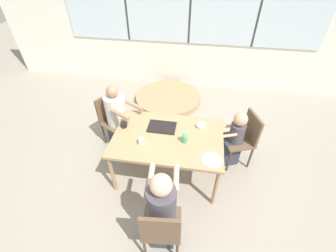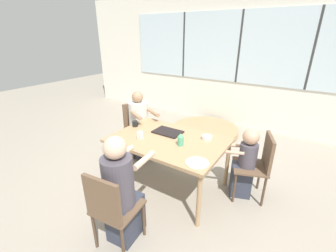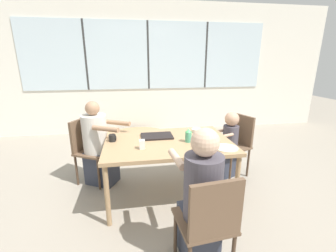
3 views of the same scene
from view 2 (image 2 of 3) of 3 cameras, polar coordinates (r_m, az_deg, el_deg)
ground_plane at (r=3.26m, az=0.00°, el=-14.54°), size 16.00×16.00×0.00m
wall_back_with_windows at (r=5.12m, az=17.48°, el=15.54°), size 8.40×0.08×2.80m
dining_table at (r=2.92m, az=0.00°, el=-4.31°), size 1.44×0.97×0.71m
chair_for_woman_green_shirt at (r=2.22m, az=-14.35°, el=-19.18°), size 0.44×0.44×0.87m
chair_for_man_blue_shirt at (r=3.91m, az=-8.09°, el=0.56°), size 0.54×0.54×0.87m
chair_for_toddler at (r=2.98m, az=22.02°, el=-8.38°), size 0.52×0.52×0.87m
person_woman_green_shirt at (r=2.30m, az=-11.65°, el=-16.67°), size 0.35×0.56×1.16m
person_man_blue_shirt at (r=3.77m, az=-7.14°, el=-0.52°), size 0.64×0.54×1.11m
person_toddler at (r=2.99m, az=18.86°, el=-9.32°), size 0.43×0.33×0.93m
food_tray_dark at (r=3.07m, az=-0.07°, el=-1.51°), size 0.38×0.26×0.02m
coffee_mug at (r=3.29m, az=-8.34°, el=0.57°), size 0.08×0.08×0.08m
sippy_cup at (r=2.70m, az=3.22°, el=-3.41°), size 0.08×0.08×0.16m
milk_carton_small at (r=2.90m, az=-7.13°, el=-2.32°), size 0.06×0.06×0.10m
bowl_white_shallow at (r=2.92m, az=9.82°, el=-2.92°), size 0.14×0.14×0.05m
plate_tortillas at (r=2.40m, az=7.41°, el=-9.25°), size 0.25×0.25×0.01m
folded_table_stack at (r=4.82m, az=9.28°, el=-1.03°), size 1.38×1.38×0.12m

